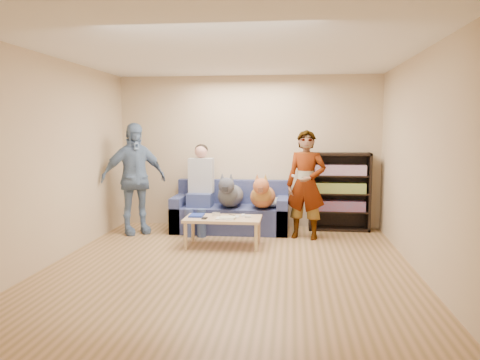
# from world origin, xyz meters

# --- Properties ---
(ground) EXTENTS (5.00, 5.00, 0.00)m
(ground) POSITION_xyz_m (0.00, 0.00, 0.00)
(ground) COLOR olive
(ground) RESTS_ON ground
(ceiling) EXTENTS (5.00, 5.00, 0.00)m
(ceiling) POSITION_xyz_m (0.00, 0.00, 2.60)
(ceiling) COLOR white
(ceiling) RESTS_ON ground
(wall_back) EXTENTS (4.50, 0.00, 4.50)m
(wall_back) POSITION_xyz_m (0.00, 2.50, 1.30)
(wall_back) COLOR tan
(wall_back) RESTS_ON ground
(wall_front) EXTENTS (4.50, 0.00, 4.50)m
(wall_front) POSITION_xyz_m (0.00, -2.50, 1.30)
(wall_front) COLOR tan
(wall_front) RESTS_ON ground
(wall_left) EXTENTS (0.00, 5.00, 5.00)m
(wall_left) POSITION_xyz_m (-2.25, 0.00, 1.30)
(wall_left) COLOR tan
(wall_left) RESTS_ON ground
(wall_right) EXTENTS (0.00, 5.00, 5.00)m
(wall_right) POSITION_xyz_m (2.25, 0.00, 1.30)
(wall_right) COLOR tan
(wall_right) RESTS_ON ground
(blanket) EXTENTS (0.47, 0.40, 0.16)m
(blanket) POSITION_xyz_m (0.42, 1.99, 0.51)
(blanket) COLOR #B2B2B7
(blanket) RESTS_ON sofa
(person_standing_right) EXTENTS (0.69, 0.54, 1.68)m
(person_standing_right) POSITION_xyz_m (0.97, 1.65, 0.84)
(person_standing_right) COLOR gray
(person_standing_right) RESTS_ON ground
(person_standing_left) EXTENTS (1.11, 0.97, 1.79)m
(person_standing_left) POSITION_xyz_m (-1.78, 1.70, 0.90)
(person_standing_left) COLOR #799CC1
(person_standing_left) RESTS_ON ground
(held_controller) EXTENTS (0.05, 0.12, 0.03)m
(held_controller) POSITION_xyz_m (0.77, 1.45, 1.00)
(held_controller) COLOR white
(held_controller) RESTS_ON person_standing_right
(notebook_blue) EXTENTS (0.20, 0.26, 0.03)m
(notebook_blue) POSITION_xyz_m (-0.63, 1.08, 0.43)
(notebook_blue) COLOR #1B3299
(notebook_blue) RESTS_ON coffee_table
(papers) EXTENTS (0.26, 0.20, 0.02)m
(papers) POSITION_xyz_m (-0.18, 0.93, 0.43)
(papers) COLOR silver
(papers) RESTS_ON coffee_table
(magazine) EXTENTS (0.22, 0.17, 0.01)m
(magazine) POSITION_xyz_m (-0.15, 0.95, 0.44)
(magazine) COLOR beige
(magazine) RESTS_ON coffee_table
(camera_silver) EXTENTS (0.11, 0.06, 0.05)m
(camera_silver) POSITION_xyz_m (-0.35, 1.15, 0.45)
(camera_silver) COLOR silver
(camera_silver) RESTS_ON coffee_table
(controller_a) EXTENTS (0.04, 0.13, 0.03)m
(controller_a) POSITION_xyz_m (0.05, 1.13, 0.43)
(controller_a) COLOR white
(controller_a) RESTS_ON coffee_table
(controller_b) EXTENTS (0.09, 0.06, 0.03)m
(controller_b) POSITION_xyz_m (0.13, 1.05, 0.43)
(controller_b) COLOR silver
(controller_b) RESTS_ON coffee_table
(headphone_cup_a) EXTENTS (0.07, 0.07, 0.02)m
(headphone_cup_a) POSITION_xyz_m (-0.03, 1.01, 0.43)
(headphone_cup_a) COLOR white
(headphone_cup_a) RESTS_ON coffee_table
(headphone_cup_b) EXTENTS (0.07, 0.07, 0.02)m
(headphone_cup_b) POSITION_xyz_m (-0.03, 1.09, 0.43)
(headphone_cup_b) COLOR silver
(headphone_cup_b) RESTS_ON coffee_table
(pen_orange) EXTENTS (0.13, 0.06, 0.01)m
(pen_orange) POSITION_xyz_m (-0.25, 0.87, 0.42)
(pen_orange) COLOR #CA601C
(pen_orange) RESTS_ON coffee_table
(pen_black) EXTENTS (0.13, 0.08, 0.01)m
(pen_black) POSITION_xyz_m (-0.11, 1.21, 0.42)
(pen_black) COLOR black
(pen_black) RESTS_ON coffee_table
(wallet) EXTENTS (0.07, 0.12, 0.02)m
(wallet) POSITION_xyz_m (-0.48, 0.91, 0.43)
(wallet) COLOR black
(wallet) RESTS_ON coffee_table
(sofa) EXTENTS (1.90, 0.85, 0.82)m
(sofa) POSITION_xyz_m (-0.25, 2.10, 0.28)
(sofa) COLOR #515B93
(sofa) RESTS_ON ground
(person_seated) EXTENTS (0.40, 0.73, 1.47)m
(person_seated) POSITION_xyz_m (-0.75, 1.97, 0.77)
(person_seated) COLOR #3D4B87
(person_seated) RESTS_ON sofa
(dog_gray) EXTENTS (0.41, 1.25, 0.60)m
(dog_gray) POSITION_xyz_m (-0.24, 1.90, 0.64)
(dog_gray) COLOR #50525B
(dog_gray) RESTS_ON sofa
(dog_tan) EXTENTS (0.41, 1.16, 0.59)m
(dog_tan) POSITION_xyz_m (0.29, 1.86, 0.64)
(dog_tan) COLOR #C0683A
(dog_tan) RESTS_ON sofa
(coffee_table) EXTENTS (1.10, 0.60, 0.42)m
(coffee_table) POSITION_xyz_m (-0.23, 1.03, 0.37)
(coffee_table) COLOR #D7BF84
(coffee_table) RESTS_ON ground
(bookshelf) EXTENTS (1.00, 0.34, 1.30)m
(bookshelf) POSITION_xyz_m (1.55, 2.33, 0.68)
(bookshelf) COLOR black
(bookshelf) RESTS_ON ground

